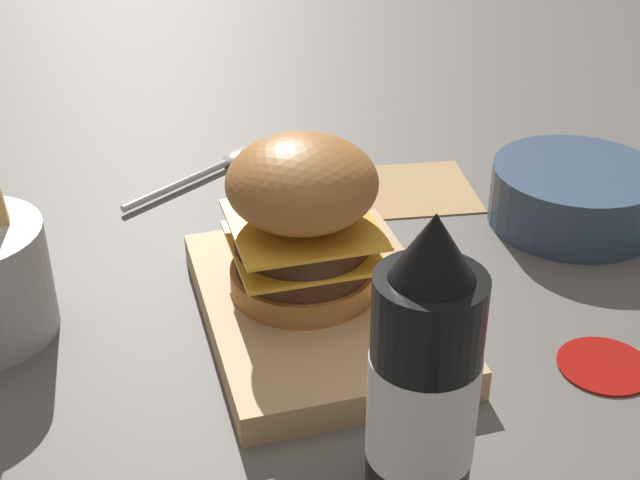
% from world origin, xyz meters
% --- Properties ---
extents(ground_plane, '(6.00, 6.00, 0.00)m').
position_xyz_m(ground_plane, '(0.00, 0.00, 0.00)').
color(ground_plane, '#5B5651').
extents(serving_board, '(0.24, 0.18, 0.02)m').
position_xyz_m(serving_board, '(-0.03, 0.03, 0.01)').
color(serving_board, tan).
rests_on(serving_board, ground_plane).
extents(burger, '(0.11, 0.11, 0.13)m').
position_xyz_m(burger, '(-0.04, 0.02, 0.09)').
color(burger, '#AD6B33').
rests_on(burger, serving_board).
extents(ketchup_bottle, '(0.06, 0.06, 0.20)m').
position_xyz_m(ketchup_bottle, '(0.17, 0.04, 0.09)').
color(ketchup_bottle, black).
rests_on(ketchup_bottle, ground_plane).
extents(side_bowl, '(0.15, 0.15, 0.06)m').
position_xyz_m(side_bowl, '(-0.12, 0.30, 0.03)').
color(side_bowl, '#384C66').
rests_on(side_bowl, ground_plane).
extents(spoon, '(0.11, 0.16, 0.01)m').
position_xyz_m(spoon, '(-0.32, 0.01, 0.01)').
color(spoon, '#B2B2B7').
rests_on(spoon, ground_plane).
extents(ketchup_puddle, '(0.07, 0.07, 0.00)m').
position_xyz_m(ketchup_puddle, '(0.08, 0.22, 0.00)').
color(ketchup_puddle, '#9E140F').
rests_on(ketchup_puddle, ground_plane).
extents(parchment_square, '(0.13, 0.13, 0.00)m').
position_xyz_m(parchment_square, '(-0.22, 0.19, 0.00)').
color(parchment_square, tan).
rests_on(parchment_square, ground_plane).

